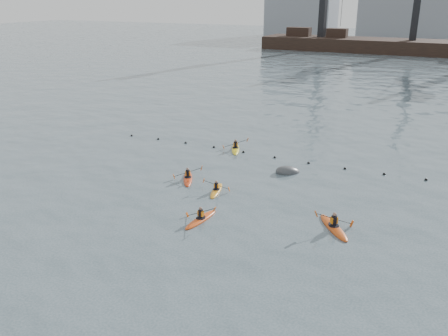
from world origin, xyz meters
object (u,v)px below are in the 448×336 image
Objects in this scene: kayaker_4 at (334,227)px; kayaker_0 at (201,219)px; kayaker_2 at (188,178)px; mooring_buoy at (288,172)px; kayaker_5 at (235,149)px; kayaker_3 at (216,190)px.

kayaker_0 is at bearing -18.96° from kayaker_4.
mooring_buoy is (6.30, 4.71, -0.10)m from kayaker_2.
kayaker_5 is at bearing -81.67° from kayaker_4.
kayaker_2 is 0.95× the size of kayaker_5.
kayaker_3 is 9.78m from kayaker_5.
kayaker_5 is at bearing 92.59° from kayaker_3.
kayaker_4 is 9.56m from mooring_buoy.
kayaker_3 is 1.40× the size of mooring_buoy.
kayaker_2 reaches higher than kayaker_3.
kayaker_0 is 7.06m from kayaker_2.
kayaker_0 is at bearing -89.10° from kayaker_3.
mooring_buoy is at bearing 84.53° from kayaker_0.
kayaker_5 is (-2.84, 9.35, 0.02)m from kayaker_3.
kayaker_3 is at bearing -119.56° from mooring_buoy.
kayaker_5 is (-4.07, 13.87, 0.01)m from kayaker_0.
mooring_buoy is (3.31, 5.84, -0.09)m from kayaker_3.
kayaker_5 is at bearing 150.30° from mooring_buoy.
kayaker_5 reaches higher than kayaker_2.
kayaker_3 is at bearing -50.11° from kayaker_4.
kayaker_4 reaches higher than kayaker_5.
kayaker_0 is at bearing -101.38° from mooring_buoy.
kayaker_0 is 1.02× the size of kayaker_2.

